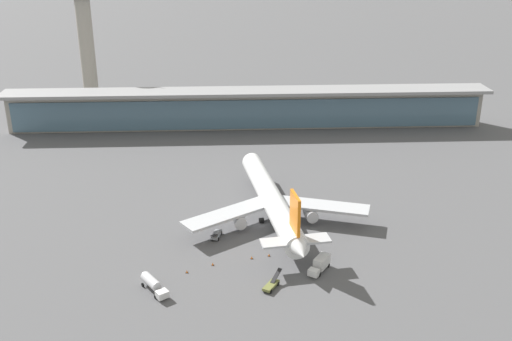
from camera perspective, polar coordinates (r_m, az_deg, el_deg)
The scene contains 12 objects.
ground_plane at distance 156.20m, azimuth 0.34°, elevation -5.24°, with size 1200.00×1200.00×0.00m, color #515154.
airliner_on_stand at distance 157.21m, azimuth 1.54°, elevation -2.86°, with size 49.22×64.57×17.22m.
service_truck_near_nose_grey at distance 150.25m, azimuth -3.80°, elevation -6.12°, with size 2.89×6.93×2.70m.
service_truck_under_wing_white at distance 136.84m, azimuth 6.13°, elevation -8.83°, with size 5.97×7.35×3.10m.
service_truck_mid_apron_olive at distance 130.57m, azimuth 1.48°, elevation -10.81°, with size 4.74×6.49×2.70m.
service_truck_by_tail_white at distance 130.82m, azimuth -9.74°, elevation -10.63°, with size 6.72×8.37×2.95m.
terminal_building at distance 230.55m, azimuth -0.80°, elevation 6.01°, with size 183.60×12.80×15.20m.
control_tower at distance 269.11m, azimuth -15.98°, elevation 12.77°, with size 12.00×12.00×58.33m.
safety_cone_alpha at distance 139.01m, azimuth -4.14°, elevation -8.88°, with size 0.62×0.62×0.70m.
safety_cone_bravo at distance 136.84m, azimuth -6.60°, elevation -9.53°, with size 0.62×0.62×0.70m.
safety_cone_charlie at distance 141.19m, azimuth -0.41°, elevation -8.29°, with size 0.62×0.62×0.70m.
safety_cone_delta at distance 142.27m, azimuth 1.25°, elevation -8.04°, with size 0.62×0.62×0.70m.
Camera 1 is at (-7.77, -138.56, 71.70)m, focal length 42.02 mm.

